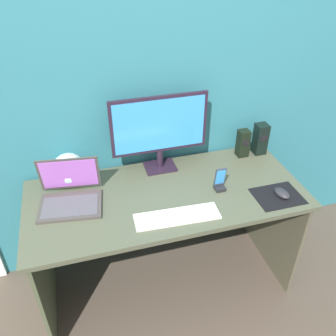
# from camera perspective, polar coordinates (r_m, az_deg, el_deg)

# --- Properties ---
(ground_plane) EXTENTS (8.00, 8.00, 0.00)m
(ground_plane) POSITION_cam_1_polar(r_m,az_deg,el_deg) (2.45, -0.23, -17.43)
(ground_plane) COLOR #483C32
(wall_back) EXTENTS (6.00, 0.04, 2.50)m
(wall_back) POSITION_cam_1_polar(r_m,az_deg,el_deg) (1.98, -3.34, 14.56)
(wall_back) COLOR #2A6D79
(wall_back) RESTS_ON ground_plane
(desk) EXTENTS (1.50, 0.66, 0.72)m
(desk) POSITION_cam_1_polar(r_m,az_deg,el_deg) (2.02, -0.27, -7.26)
(desk) COLOR #464A37
(desk) RESTS_ON ground_plane
(monitor) EXTENTS (0.55, 0.14, 0.46)m
(monitor) POSITION_cam_1_polar(r_m,az_deg,el_deg) (1.99, -1.38, 6.29)
(monitor) COLOR black
(monitor) RESTS_ON desk
(speaker_right) EXTENTS (0.07, 0.08, 0.20)m
(speaker_right) POSITION_cam_1_polar(r_m,az_deg,el_deg) (2.29, 14.59, 4.54)
(speaker_right) COLOR black
(speaker_right) RESTS_ON desk
(speaker_near_monitor) EXTENTS (0.07, 0.07, 0.17)m
(speaker_near_monitor) POSITION_cam_1_polar(r_m,az_deg,el_deg) (2.24, 11.92, 3.91)
(speaker_near_monitor) COLOR black
(speaker_near_monitor) RESTS_ON desk
(laptop) EXTENTS (0.35, 0.30, 0.23)m
(laptop) POSITION_cam_1_polar(r_m,az_deg,el_deg) (1.91, -15.43, -4.20)
(laptop) COLOR #3E3A36
(laptop) RESTS_ON desk
(fishbowl) EXTENTS (0.18, 0.18, 0.18)m
(fishbowl) POSITION_cam_1_polar(r_m,az_deg,el_deg) (2.03, -15.58, -0.21)
(fishbowl) COLOR silver
(fishbowl) RESTS_ON desk
(keyboard_external) EXTENTS (0.43, 0.14, 0.01)m
(keyboard_external) POSITION_cam_1_polar(r_m,az_deg,el_deg) (1.78, 1.44, -7.78)
(keyboard_external) COLOR white
(keyboard_external) RESTS_ON desk
(mousepad) EXTENTS (0.25, 0.20, 0.00)m
(mousepad) POSITION_cam_1_polar(r_m,az_deg,el_deg) (1.99, 17.15, -4.32)
(mousepad) COLOR black
(mousepad) RESTS_ON desk
(mouse) EXTENTS (0.08, 0.11, 0.04)m
(mouse) POSITION_cam_1_polar(r_m,az_deg,el_deg) (1.99, 17.80, -3.85)
(mouse) COLOR #242327
(mouse) RESTS_ON mousepad
(phone_in_dock) EXTENTS (0.06, 0.05, 0.14)m
(phone_in_dock) POSITION_cam_1_polar(r_m,az_deg,el_deg) (1.95, 8.32, -2.22)
(phone_in_dock) COLOR black
(phone_in_dock) RESTS_ON desk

